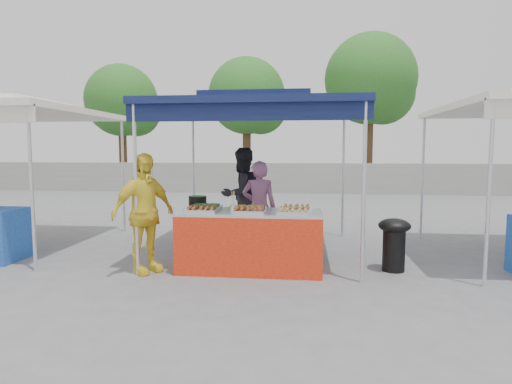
# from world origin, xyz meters

# --- Properties ---
(ground_plane) EXTENTS (80.00, 80.00, 0.00)m
(ground_plane) POSITION_xyz_m (0.00, 0.00, 0.00)
(ground_plane) COLOR slate
(back_wall) EXTENTS (40.00, 0.25, 1.20)m
(back_wall) POSITION_xyz_m (0.00, 11.00, 0.60)
(back_wall) COLOR gray
(back_wall) RESTS_ON ground_plane
(main_canopy) EXTENTS (3.20, 3.20, 2.57)m
(main_canopy) POSITION_xyz_m (0.00, 0.97, 2.37)
(main_canopy) COLOR silver
(main_canopy) RESTS_ON ground_plane
(tree_0) EXTENTS (3.36, 3.27, 5.63)m
(tree_0) POSITION_xyz_m (-7.52, 13.14, 3.84)
(tree_0) COLOR #4A301C
(tree_0) RESTS_ON ground_plane
(tree_1) EXTENTS (3.43, 3.35, 5.76)m
(tree_1) POSITION_xyz_m (-1.68, 12.94, 3.94)
(tree_1) COLOR #4A301C
(tree_1) RESTS_ON ground_plane
(tree_2) EXTENTS (3.93, 3.93, 6.76)m
(tree_2) POSITION_xyz_m (3.68, 13.43, 4.63)
(tree_2) COLOR #4A301C
(tree_2) RESTS_ON ground_plane
(vendor_table) EXTENTS (2.00, 0.80, 0.85)m
(vendor_table) POSITION_xyz_m (0.00, -0.10, 0.43)
(vendor_table) COLOR red
(vendor_table) RESTS_ON ground_plane
(food_tray_fl) EXTENTS (0.42, 0.30, 0.07)m
(food_tray_fl) POSITION_xyz_m (-0.64, -0.33, 0.88)
(food_tray_fl) COLOR white
(food_tray_fl) RESTS_ON vendor_table
(food_tray_fm) EXTENTS (0.42, 0.30, 0.07)m
(food_tray_fm) POSITION_xyz_m (0.01, -0.34, 0.88)
(food_tray_fm) COLOR white
(food_tray_fm) RESTS_ON vendor_table
(food_tray_fr) EXTENTS (0.42, 0.30, 0.07)m
(food_tray_fr) POSITION_xyz_m (0.60, -0.34, 0.88)
(food_tray_fr) COLOR white
(food_tray_fr) RESTS_ON vendor_table
(food_tray_bl) EXTENTS (0.42, 0.30, 0.07)m
(food_tray_bl) POSITION_xyz_m (-0.66, -0.00, 0.88)
(food_tray_bl) COLOR white
(food_tray_bl) RESTS_ON vendor_table
(food_tray_bm) EXTENTS (0.42, 0.30, 0.07)m
(food_tray_bm) POSITION_xyz_m (-0.00, -0.03, 0.88)
(food_tray_bm) COLOR white
(food_tray_bm) RESTS_ON vendor_table
(food_tray_br) EXTENTS (0.42, 0.30, 0.07)m
(food_tray_br) POSITION_xyz_m (0.65, -0.04, 0.88)
(food_tray_br) COLOR white
(food_tray_br) RESTS_ON vendor_table
(cooking_pot) EXTENTS (0.27, 0.27, 0.16)m
(cooking_pot) POSITION_xyz_m (-0.85, 0.28, 0.93)
(cooking_pot) COLOR black
(cooking_pot) RESTS_ON vendor_table
(skewer_cup) EXTENTS (0.09, 0.09, 0.11)m
(skewer_cup) POSITION_xyz_m (-0.20, -0.34, 0.90)
(skewer_cup) COLOR silver
(skewer_cup) RESTS_ON vendor_table
(wok_burner) EXTENTS (0.45, 0.45, 0.75)m
(wok_burner) POSITION_xyz_m (2.01, 0.10, 0.44)
(wok_burner) COLOR black
(wok_burner) RESTS_ON ground_plane
(crate_left) EXTENTS (0.56, 0.39, 0.33)m
(crate_left) POSITION_xyz_m (-0.49, 0.41, 0.17)
(crate_left) COLOR #1739BB
(crate_left) RESTS_ON ground_plane
(crate_right) EXTENTS (0.46, 0.32, 0.28)m
(crate_right) POSITION_xyz_m (0.19, 0.47, 0.14)
(crate_right) COLOR #1739BB
(crate_right) RESTS_ON ground_plane
(crate_stacked) EXTENTS (0.42, 0.30, 0.25)m
(crate_stacked) POSITION_xyz_m (0.19, 0.47, 0.40)
(crate_stacked) COLOR #1739BB
(crate_stacked) RESTS_ON crate_right
(vendor_woman) EXTENTS (0.56, 0.38, 1.53)m
(vendor_woman) POSITION_xyz_m (0.02, 0.89, 0.77)
(vendor_woman) COLOR #9E6490
(vendor_woman) RESTS_ON ground_plane
(helper_man) EXTENTS (1.07, 1.07, 1.75)m
(helper_man) POSITION_xyz_m (-0.40, 1.76, 0.87)
(helper_man) COLOR #222228
(helper_man) RESTS_ON ground_plane
(customer_person) EXTENTS (0.88, 1.04, 1.67)m
(customer_person) POSITION_xyz_m (-1.45, -0.38, 0.83)
(customer_person) COLOR yellow
(customer_person) RESTS_ON ground_plane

